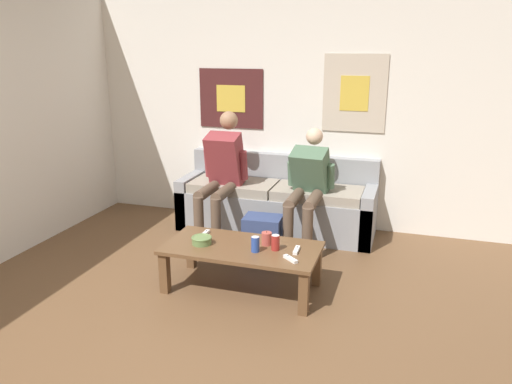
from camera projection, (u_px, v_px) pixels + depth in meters
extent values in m
plane|color=brown|center=(163.00, 378.00, 2.99)|extent=(18.00, 18.00, 0.00)
cube|color=white|center=(288.00, 108.00, 5.35)|extent=(10.00, 0.05, 2.55)
cube|color=#471E1E|center=(231.00, 99.00, 5.48)|extent=(0.74, 0.01, 0.64)
cube|color=gold|center=(231.00, 99.00, 5.48)|extent=(0.33, 0.01, 0.29)
cube|color=beige|center=(355.00, 93.00, 5.07)|extent=(0.64, 0.01, 0.78)
cube|color=gold|center=(354.00, 93.00, 5.06)|extent=(0.29, 0.01, 0.35)
cube|color=gray|center=(283.00, 189.00, 5.53)|extent=(2.06, 0.13, 0.78)
cube|color=gray|center=(275.00, 213.00, 5.27)|extent=(2.06, 0.54, 0.43)
cube|color=gray|center=(190.00, 200.00, 5.53)|extent=(0.12, 0.54, 0.55)
cube|color=gray|center=(368.00, 217.00, 4.97)|extent=(0.12, 0.54, 0.55)
cube|color=gray|center=(234.00, 186.00, 5.33)|extent=(0.89, 0.50, 0.10)
cube|color=gray|center=(318.00, 193.00, 5.06)|extent=(0.89, 0.50, 0.10)
cube|color=brown|center=(242.00, 248.00, 4.01)|extent=(1.25, 0.61, 0.03)
cube|color=brown|center=(191.00, 249.00, 4.45)|extent=(0.07, 0.07, 0.34)
cube|color=brown|center=(317.00, 265.00, 4.12)|extent=(0.07, 0.07, 0.34)
cube|color=brown|center=(165.00, 273.00, 3.99)|extent=(0.07, 0.07, 0.34)
cube|color=brown|center=(304.00, 293.00, 3.66)|extent=(0.07, 0.07, 0.34)
cylinder|color=brown|center=(207.00, 191.00, 4.96)|extent=(0.11, 0.43, 0.11)
cylinder|color=brown|center=(199.00, 222.00, 4.84)|extent=(0.10, 0.10, 0.50)
cube|color=#232328|center=(197.00, 248.00, 4.84)|extent=(0.11, 0.25, 0.05)
cylinder|color=brown|center=(224.00, 193.00, 4.91)|extent=(0.11, 0.43, 0.11)
cylinder|color=brown|center=(216.00, 224.00, 4.78)|extent=(0.10, 0.10, 0.50)
cube|color=#232328|center=(214.00, 251.00, 4.79)|extent=(0.11, 0.25, 0.05)
cube|color=maroon|center=(225.00, 160.00, 5.13)|extent=(0.35, 0.37, 0.59)
sphere|color=#9E7556|center=(229.00, 120.00, 5.13)|extent=(0.19, 0.19, 0.19)
cylinder|color=maroon|center=(208.00, 163.00, 5.21)|extent=(0.08, 0.12, 0.31)
cylinder|color=maroon|center=(244.00, 165.00, 5.10)|extent=(0.08, 0.12, 0.31)
cylinder|color=brown|center=(294.00, 199.00, 4.70)|extent=(0.11, 0.44, 0.11)
cylinder|color=brown|center=(288.00, 232.00, 4.57)|extent=(0.10, 0.10, 0.50)
cube|color=#232328|center=(286.00, 260.00, 4.58)|extent=(0.11, 0.25, 0.05)
cylinder|color=brown|center=(313.00, 201.00, 4.65)|extent=(0.11, 0.44, 0.11)
cylinder|color=brown|center=(307.00, 234.00, 4.52)|extent=(0.10, 0.10, 0.50)
cube|color=#232328|center=(305.00, 263.00, 4.52)|extent=(0.11, 0.25, 0.05)
cube|color=#4C6B51|center=(311.00, 171.00, 4.89)|extent=(0.38, 0.42, 0.50)
sphere|color=beige|center=(314.00, 136.00, 4.93)|extent=(0.17, 0.17, 0.17)
cylinder|color=#4C6B51|center=(292.00, 173.00, 4.97)|extent=(0.08, 0.13, 0.26)
cylinder|color=#4C6B51|center=(330.00, 176.00, 4.86)|extent=(0.08, 0.13, 0.26)
cube|color=navy|center=(263.00, 237.00, 4.67)|extent=(0.36, 0.28, 0.39)
cube|color=navy|center=(260.00, 250.00, 4.59)|extent=(0.25, 0.10, 0.18)
cylinder|color=#607F47|center=(202.00, 240.00, 4.04)|extent=(0.16, 0.16, 0.06)
torus|color=#607F47|center=(202.00, 238.00, 4.03)|extent=(0.17, 0.17, 0.02)
cylinder|color=#B24C42|center=(267.00, 239.00, 4.02)|extent=(0.08, 0.08, 0.10)
cylinder|color=black|center=(267.00, 232.00, 4.00)|extent=(0.00, 0.00, 0.01)
cylinder|color=#28479E|center=(255.00, 244.00, 3.88)|extent=(0.07, 0.07, 0.12)
cylinder|color=silver|center=(255.00, 237.00, 3.86)|extent=(0.06, 0.06, 0.00)
cylinder|color=maroon|center=(275.00, 243.00, 3.91)|extent=(0.07, 0.07, 0.12)
cylinder|color=silver|center=(275.00, 235.00, 3.90)|extent=(0.06, 0.06, 0.00)
cube|color=white|center=(205.00, 234.00, 4.24)|extent=(0.04, 0.14, 0.02)
cylinder|color=#333842|center=(206.00, 231.00, 4.26)|extent=(0.01, 0.01, 0.00)
cube|color=white|center=(296.00, 250.00, 3.89)|extent=(0.04, 0.15, 0.02)
cylinder|color=#333842|center=(297.00, 247.00, 3.92)|extent=(0.01, 0.01, 0.00)
cube|color=white|center=(290.00, 259.00, 3.74)|extent=(0.13, 0.12, 0.02)
cylinder|color=#333842|center=(288.00, 256.00, 3.76)|extent=(0.01, 0.01, 0.00)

